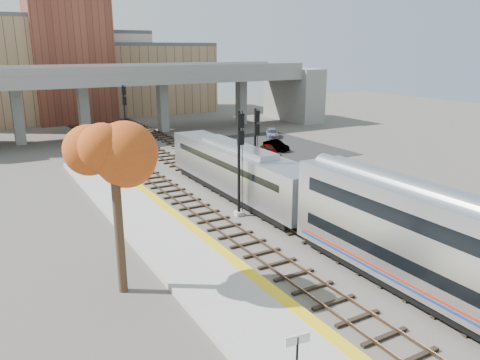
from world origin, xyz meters
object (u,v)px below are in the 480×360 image
signal_mast_near (239,164)px  car_b (276,145)px  locomotive (237,169)px  car_c (272,133)px  car_a (269,150)px  signal_mast_mid (255,151)px  signal_mast_far (125,117)px  tree (114,159)px

signal_mast_near → car_b: signal_mast_near is taller
locomotive → car_c: (16.95, 20.46, -1.69)m
locomotive → car_b: 18.32m
locomotive → car_a: bearing=47.5°
locomotive → signal_mast_mid: (2.00, 0.50, 1.16)m
locomotive → signal_mast_near: (-2.10, -4.01, 1.55)m
locomotive → signal_mast_far: size_ratio=2.55×
locomotive → car_b: size_ratio=5.40×
locomotive → signal_mast_mid: signal_mast_mid is taller
locomotive → car_c: bearing=50.4°
signal_mast_mid → car_a: size_ratio=2.06×
locomotive → tree: (-12.47, -10.57, 4.43)m
signal_mast_far → tree: (-10.37, -34.08, 2.94)m
car_b → tree: bearing=-143.4°
locomotive → car_c: locomotive is taller
locomotive → signal_mast_mid: size_ratio=2.74×
locomotive → signal_mast_far: (-2.10, 23.52, 1.50)m
car_a → tree: bearing=-120.3°
signal_mast_near → tree: size_ratio=0.83×
tree → car_b: bearing=43.4°
signal_mast_near → tree: 12.60m
signal_mast_far → car_a: bearing=-43.3°
tree → car_b: (25.12, 23.72, -6.09)m
signal_mast_near → tree: (-10.37, -6.55, 2.88)m
signal_mast_far → car_a: signal_mast_far is taller
signal_mast_far → car_b: size_ratio=2.12×
signal_mast_mid → signal_mast_far: signal_mast_far is taller
signal_mast_far → tree: 35.74m
car_a → car_c: (6.35, 8.89, -0.03)m
signal_mast_far → car_c: 19.55m
locomotive → signal_mast_near: signal_mast_near is taller
signal_mast_mid → car_a: bearing=52.2°
locomotive → signal_mast_far: bearing=95.1°
tree → car_a: 32.55m
locomotive → signal_mast_near: size_ratio=2.53×
tree → car_b: tree is taller
signal_mast_near → signal_mast_mid: size_ratio=1.08×
signal_mast_far → car_c: size_ratio=1.98×
signal_mast_mid → signal_mast_near: bearing=-132.2°
locomotive → car_b: (12.65, 13.15, -1.66)m
car_a → car_b: size_ratio=0.96×
signal_mast_mid → tree: (-14.47, -11.07, 3.28)m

